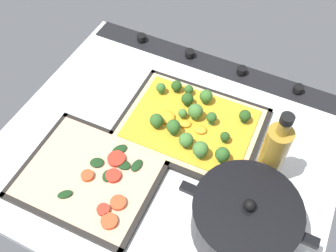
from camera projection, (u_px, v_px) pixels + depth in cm
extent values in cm
cube|color=silver|center=(167.00, 150.00, 94.47)|extent=(81.95, 71.05, 3.00)
cube|color=black|center=(215.00, 65.00, 110.25)|extent=(78.67, 7.00, 0.80)
cylinder|color=black|center=(298.00, 89.00, 102.76)|extent=(2.80, 2.80, 1.80)
cylinder|color=black|center=(242.00, 70.00, 107.06)|extent=(2.80, 2.80, 1.80)
cylinder|color=black|center=(190.00, 53.00, 111.36)|extent=(2.80, 2.80, 1.80)
cylinder|color=black|center=(141.00, 38.00, 115.65)|extent=(2.80, 2.80, 1.80)
cube|color=black|center=(191.00, 127.00, 96.71)|extent=(36.43, 28.25, 0.50)
cube|color=black|center=(209.00, 91.00, 103.56)|extent=(35.86, 1.97, 1.30)
cube|color=black|center=(170.00, 166.00, 89.22)|extent=(35.86, 1.97, 1.30)
cube|color=black|center=(256.00, 149.00, 92.05)|extent=(1.79, 27.51, 1.30)
cube|color=black|center=(132.00, 104.00, 100.73)|extent=(1.79, 27.51, 1.30)
cube|color=#D3B77F|center=(191.00, 125.00, 96.11)|extent=(33.98, 25.80, 1.00)
cube|color=gold|center=(191.00, 123.00, 95.55)|extent=(31.25, 23.24, 0.40)
cone|color=#68AD54|center=(181.00, 116.00, 96.27)|extent=(1.24, 1.24, 0.85)
sphere|color=#427533|center=(181.00, 113.00, 95.26)|extent=(2.25, 2.25, 2.25)
cone|color=#427635|center=(224.00, 140.00, 91.56)|extent=(1.31, 1.31, 1.05)
sphere|color=#264C1C|center=(225.00, 137.00, 90.43)|extent=(2.39, 2.39, 2.39)
cone|color=#4D8B3F|center=(157.00, 125.00, 94.45)|extent=(1.92, 1.92, 0.95)
sphere|color=#2D5B23|center=(156.00, 120.00, 93.02)|extent=(3.49, 3.49, 3.49)
cone|color=#5B9F46|center=(206.00, 101.00, 99.31)|extent=(1.91, 1.91, 0.92)
sphere|color=#386B28|center=(206.00, 96.00, 97.90)|extent=(3.47, 3.47, 3.47)
cone|color=#4D8B3F|center=(173.00, 131.00, 93.15)|extent=(1.95, 1.95, 1.17)
sphere|color=#2D5B23|center=(173.00, 126.00, 91.62)|extent=(3.55, 3.55, 3.55)
cone|color=#427635|center=(187.00, 103.00, 98.84)|extent=(1.77, 1.77, 0.86)
sphere|color=#264C1C|center=(187.00, 99.00, 97.53)|extent=(3.23, 3.23, 3.23)
cone|color=#4D8B3F|center=(211.00, 121.00, 94.82)|extent=(1.47, 1.47, 1.36)
sphere|color=#2D5B23|center=(212.00, 117.00, 93.48)|extent=(2.67, 2.67, 2.67)
cone|color=#4D8B3F|center=(189.00, 93.00, 101.06)|extent=(1.35, 1.35, 0.80)
sphere|color=#2D5B23|center=(189.00, 89.00, 100.01)|extent=(2.45, 2.45, 2.45)
cone|color=#68AD54|center=(200.00, 154.00, 89.03)|extent=(2.11, 2.11, 1.26)
sphere|color=#427533|center=(201.00, 149.00, 87.37)|extent=(3.84, 3.84, 3.84)
cone|color=#68AD54|center=(186.00, 144.00, 90.94)|extent=(1.97, 1.97, 0.88)
sphere|color=#427533|center=(186.00, 140.00, 89.51)|extent=(3.59, 3.59, 3.59)
cone|color=#427635|center=(244.00, 120.00, 95.26)|extent=(1.66, 1.66, 1.17)
sphere|color=#264C1C|center=(245.00, 116.00, 93.88)|extent=(3.01, 3.01, 3.01)
cone|color=#427635|center=(176.00, 90.00, 101.74)|extent=(1.60, 1.60, 0.84)
sphere|color=#264C1C|center=(177.00, 86.00, 100.53)|extent=(2.91, 2.91, 2.91)
cone|color=#5B9F46|center=(161.00, 91.00, 101.27)|extent=(1.44, 1.44, 0.96)
sphere|color=#386B28|center=(161.00, 88.00, 100.10)|extent=(2.62, 2.62, 2.62)
cone|color=#4D8B3F|center=(221.00, 159.00, 88.17)|extent=(1.93, 1.93, 1.26)
sphere|color=#2D5B23|center=(222.00, 154.00, 86.62)|extent=(3.51, 3.51, 3.51)
cone|color=#68AD54|center=(195.00, 116.00, 96.03)|extent=(2.11, 2.11, 1.13)
sphere|color=#427533|center=(195.00, 111.00, 94.42)|extent=(3.84, 3.84, 3.84)
ellipsoid|color=gold|center=(167.00, 117.00, 95.78)|extent=(5.16, 5.12, 1.50)
ellipsoid|color=gold|center=(185.00, 124.00, 94.66)|extent=(3.80, 3.29, 1.12)
ellipsoid|color=gold|center=(200.00, 130.00, 93.52)|extent=(3.47, 2.96, 1.13)
cube|color=black|center=(90.00, 177.00, 87.90)|extent=(32.27, 27.25, 0.50)
cube|color=black|center=(116.00, 136.00, 94.50)|extent=(31.68, 1.93, 1.30)
cube|color=black|center=(59.00, 222.00, 80.67)|extent=(31.68, 1.93, 1.30)
cube|color=black|center=(148.00, 200.00, 83.78)|extent=(1.81, 26.54, 1.30)
cube|color=black|center=(37.00, 153.00, 91.39)|extent=(1.81, 26.54, 1.30)
cube|color=tan|center=(90.00, 175.00, 87.34)|extent=(29.81, 24.79, 0.90)
cylinder|color=#D14723|center=(87.00, 176.00, 86.17)|extent=(2.97, 2.97, 1.00)
cylinder|color=#D14723|center=(109.00, 221.00, 79.51)|extent=(3.62, 3.62, 1.00)
cylinder|color=red|center=(103.00, 210.00, 81.11)|extent=(2.87, 2.87, 1.00)
cylinder|color=red|center=(113.00, 176.00, 86.14)|extent=(3.53, 3.53, 1.00)
cylinder|color=#D14723|center=(118.00, 203.00, 82.10)|extent=(3.56, 3.56, 1.00)
cylinder|color=red|center=(116.00, 159.00, 88.88)|extent=(4.29, 4.29, 1.00)
ellipsoid|color=#193819|center=(137.00, 165.00, 87.94)|extent=(2.61, 3.89, 0.60)
ellipsoid|color=#193819|center=(123.00, 164.00, 88.09)|extent=(3.78, 2.64, 0.60)
ellipsoid|color=#193819|center=(65.00, 194.00, 83.44)|extent=(3.83, 3.76, 0.60)
ellipsoid|color=#193819|center=(120.00, 149.00, 90.64)|extent=(4.11, 4.53, 0.60)
ellipsoid|color=#193819|center=(107.00, 176.00, 86.24)|extent=(3.22, 3.78, 0.60)
ellipsoid|color=#193819|center=(97.00, 163.00, 88.40)|extent=(4.18, 3.84, 0.60)
cylinder|color=black|center=(244.00, 219.00, 76.67)|extent=(21.52, 21.52, 9.67)
cylinder|color=black|center=(248.00, 209.00, 72.48)|extent=(21.95, 21.95, 0.80)
sphere|color=black|center=(250.00, 205.00, 71.20)|extent=(2.40, 2.40, 2.40)
cube|color=black|center=(309.00, 240.00, 70.90)|extent=(3.60, 2.00, 1.20)
cube|color=black|center=(189.00, 188.00, 77.49)|extent=(3.60, 2.00, 1.20)
cylinder|color=olive|center=(272.00, 156.00, 81.33)|extent=(5.52, 5.52, 17.49)
cylinder|color=olive|center=(284.00, 127.00, 72.94)|extent=(2.48, 2.48, 3.50)
cylinder|color=black|center=(287.00, 119.00, 70.90)|extent=(2.76, 2.76, 1.60)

